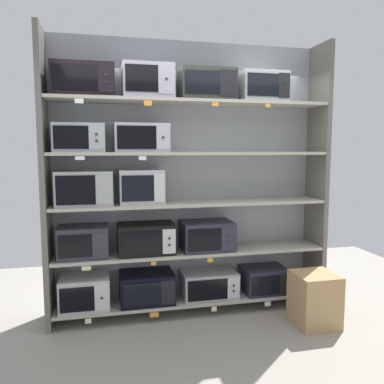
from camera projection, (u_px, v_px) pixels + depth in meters
The scene contains 38 objects.
ground at pixel (220, 362), 3.12m from camera, with size 6.76×6.00×0.02m, color gray.
back_panel at pixel (187, 177), 4.15m from camera, with size 2.96×0.04×2.80m, color #9EA3A8.
upright_left at pixel (45, 181), 3.62m from camera, with size 0.05×0.41×2.80m, color #68645B.
upright_right at pixel (317, 176), 4.24m from camera, with size 0.05×0.41×2.80m, color #68645B.
shelf_0 at pixel (192, 299), 4.07m from camera, with size 2.76×0.41×0.03m, color #ADA899.
microwave_0 at pixel (85, 291), 3.81m from camera, with size 0.47×0.43×0.31m.
microwave_1 at pixel (147, 287), 3.94m from camera, with size 0.54×0.41×0.30m.
microwave_2 at pixel (209, 284), 4.09m from camera, with size 0.58×0.36×0.26m.
microwave_3 at pixel (264, 279), 4.23m from camera, with size 0.47×0.39×0.26m.
price_tag_0 at pixel (88, 321), 3.64m from camera, with size 0.06×0.00×0.05m, color beige.
price_tag_1 at pixel (154, 315), 3.78m from camera, with size 0.09×0.00×0.05m, color orange.
price_tag_2 at pixel (214, 309), 3.91m from camera, with size 0.05×0.00×0.05m, color beige.
price_tag_3 at pixel (268, 304), 4.04m from camera, with size 0.06×0.00×0.05m, color white.
shelf_1 at pixel (192, 252), 4.01m from camera, with size 2.76×0.41×0.03m, color #ADA899.
microwave_4 at pixel (83, 242), 3.75m from camera, with size 0.47×0.35×0.30m.
microwave_5 at pixel (146, 238), 3.89m from camera, with size 0.56×0.37×0.30m.
microwave_6 at pixel (207, 235), 4.03m from camera, with size 0.53×0.40×0.30m.
price_tag_4 at pixel (86, 268), 3.58m from camera, with size 0.09×0.00×0.04m, color beige.
price_tag_5 at pixel (154, 263), 3.72m from camera, with size 0.05×0.00×0.03m, color orange.
price_tag_6 at pixel (210, 260), 3.85m from camera, with size 0.06×0.00×0.04m, color orange.
shelf_2 at pixel (192, 203), 3.96m from camera, with size 2.76×0.41×0.03m, color #ADA899.
microwave_7 at pixel (85, 188), 3.70m from camera, with size 0.53×0.37×0.33m.
microwave_8 at pixel (141, 187), 3.82m from camera, with size 0.43×0.35×0.33m.
shelf_3 at pixel (192, 153), 3.90m from camera, with size 2.76×0.41×0.03m, color #ADA899.
microwave_9 at pixel (80, 138), 3.64m from camera, with size 0.47×0.39×0.27m.
microwave_10 at pixel (141, 138), 3.77m from camera, with size 0.52×0.37×0.27m.
price_tag_7 at pixel (80, 158), 3.46m from camera, with size 0.08×0.00×0.03m, color white.
price_tag_8 at pixel (143, 158), 3.59m from camera, with size 0.07×0.00×0.04m, color white.
shelf_4 at pixel (192, 102), 3.85m from camera, with size 2.76×0.41×0.03m, color #ADA899.
microwave_11 at pixel (83, 81), 3.59m from camera, with size 0.56×0.36×0.30m.
microwave_12 at pixel (148, 82), 3.72m from camera, with size 0.48×0.38×0.33m.
microwave_13 at pixel (207, 85), 3.86m from camera, with size 0.55×0.34×0.31m.
microwave_14 at pixel (262, 87), 3.99m from camera, with size 0.48×0.37×0.30m.
price_tag_9 at pixel (79, 101), 3.41m from camera, with size 0.08×0.00×0.04m, color white.
price_tag_10 at pixel (148, 103), 3.54m from camera, with size 0.07×0.00×0.05m, color orange.
price_tag_11 at pixel (215, 104), 3.69m from camera, with size 0.06×0.00×0.04m, color orange.
price_tag_12 at pixel (268, 106), 3.81m from camera, with size 0.05×0.00×0.04m, color orange.
shipping_carton at pixel (314, 299), 3.74m from camera, with size 0.39×0.39×0.51m, color tan.
Camera 1 is at (-0.88, -3.82, 1.70)m, focal length 36.27 mm.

